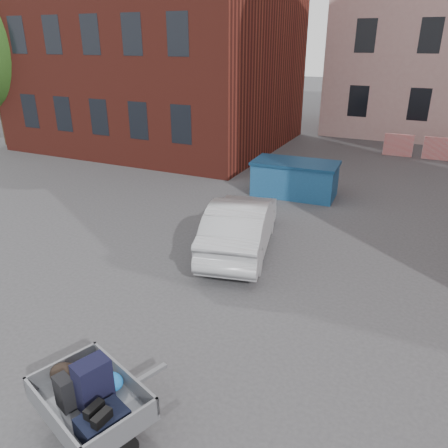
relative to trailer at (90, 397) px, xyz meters
The scene contains 6 objects.
ground 3.43m from the trailer, 93.61° to the left, with size 120.00×120.00×0.00m, color #38383A.
far_building 32.62m from the trailer, 128.54° to the left, with size 6.00×6.00×8.00m, color maroon.
barriers 18.80m from the trailer, 77.76° to the left, with size 4.70×0.18×1.00m.
trailer is the anchor object (origin of this frame).
dumpster 10.85m from the trailer, 92.30° to the left, with size 2.93×1.62×1.20m.
silver_car 6.15m from the trailer, 94.10° to the left, with size 1.44×4.12×1.36m, color #A4A7AB.
Camera 1 is at (3.75, -6.64, 5.02)m, focal length 35.00 mm.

